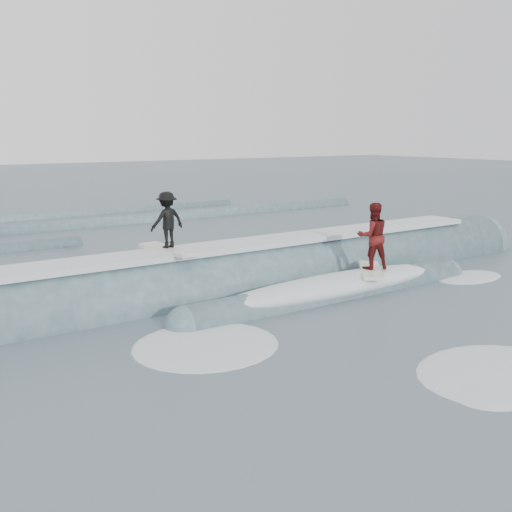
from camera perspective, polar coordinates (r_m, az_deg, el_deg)
ground at (r=12.40m, az=10.39°, el=-8.21°), size 160.00×160.00×0.00m
breaking_wave at (r=16.06m, az=-0.97°, el=-3.16°), size 24.14×4.01×2.45m
surfer_black at (r=14.79m, az=-8.86°, el=3.21°), size 1.00×2.06×1.54m
surfer_red at (r=16.03m, az=11.57°, el=1.69°), size 1.70×1.89×1.94m
whitewater at (r=12.73m, az=17.94°, el=-8.07°), size 12.47×7.47×0.10m
far_swells at (r=26.93m, az=-20.65°, el=2.20°), size 39.62×8.65×0.80m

